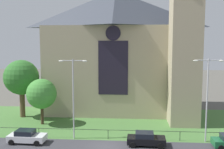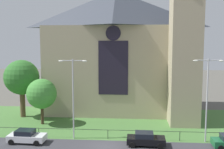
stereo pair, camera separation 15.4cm
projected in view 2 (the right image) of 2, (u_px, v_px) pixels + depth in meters
The scene contains 10 objects.
ground at pixel (113, 121), 39.33m from camera, with size 160.00×160.00×0.00m, color #56544C.
grass_verge at pixel (112, 125), 37.34m from camera, with size 120.00×20.00×0.01m, color #477538.
church_building at pixel (120, 50), 44.75m from camera, with size 23.20×16.20×26.00m.
iron_railing at pixel (108, 131), 31.79m from camera, with size 33.68×0.07×1.13m.
tree_left_far at pixel (22, 78), 41.06m from camera, with size 5.33×5.33×8.83m.
tree_left_near at pixel (42, 94), 37.40m from camera, with size 4.18×4.18×6.43m.
streetlamp_near at pixel (73, 89), 31.45m from camera, with size 3.37×0.26×9.51m.
streetlamp_far at pixel (207, 91), 30.27m from camera, with size 3.37×0.26×9.62m.
parked_car_white at pixel (27, 136), 30.63m from camera, with size 4.26×2.14×1.51m.
parked_car_black at pixel (146, 139), 29.76m from camera, with size 4.25×2.12×1.51m.
Camera 2 is at (2.74, -28.21, 11.22)m, focal length 43.08 mm.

